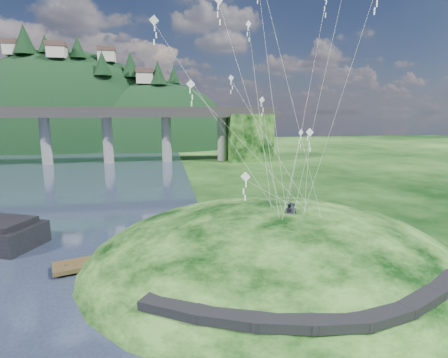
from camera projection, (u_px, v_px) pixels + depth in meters
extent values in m
plane|color=black|center=(189.00, 275.00, 29.32)|extent=(320.00, 320.00, 0.00)
ellipsoid|color=black|center=(273.00, 274.00, 32.87)|extent=(36.00, 32.00, 13.00)
cube|color=black|center=(173.00, 306.00, 20.95)|extent=(4.32, 3.62, 0.71)
cube|color=black|center=(227.00, 316.00, 19.84)|extent=(4.10, 2.97, 0.61)
cube|color=black|center=(284.00, 321.00, 19.37)|extent=(3.85, 2.37, 0.62)
cube|color=black|center=(338.00, 321.00, 19.45)|extent=(3.62, 1.83, 0.66)
cube|color=black|center=(384.00, 314.00, 20.14)|extent=(3.82, 2.27, 0.68)
cube|color=black|center=(419.00, 299.00, 21.54)|extent=(4.11, 2.97, 0.71)
cube|color=black|center=(443.00, 283.00, 23.53)|extent=(4.26, 3.43, 0.66)
cylinder|color=gray|center=(46.00, 140.00, 90.53)|extent=(2.60, 2.60, 13.00)
cylinder|color=gray|center=(108.00, 139.00, 93.11)|extent=(2.60, 2.60, 13.00)
cylinder|color=gray|center=(167.00, 138.00, 95.70)|extent=(2.60, 2.60, 13.00)
cylinder|color=gray|center=(222.00, 138.00, 98.28)|extent=(2.60, 2.60, 13.00)
cube|color=black|center=(248.00, 137.00, 99.53)|extent=(12.00, 11.00, 13.00)
ellipsoid|color=black|center=(72.00, 160.00, 145.75)|extent=(96.00, 68.00, 88.00)
ellipsoid|color=black|center=(157.00, 170.00, 144.59)|extent=(76.00, 56.00, 72.00)
cone|color=black|center=(24.00, 39.00, 124.61)|extent=(8.01, 8.01, 10.54)
cone|color=black|center=(45.00, 43.00, 125.48)|extent=(4.97, 4.97, 6.54)
cone|color=black|center=(77.00, 47.00, 125.66)|extent=(5.83, 5.83, 7.67)
cone|color=black|center=(102.00, 63.00, 123.50)|extent=(6.47, 6.47, 8.51)
cone|color=black|center=(131.00, 65.00, 131.60)|extent=(7.13, 7.13, 9.38)
cone|color=black|center=(158.00, 73.00, 129.11)|extent=(6.56, 6.56, 8.63)
cone|color=black|center=(174.00, 75.00, 135.55)|extent=(4.88, 4.88, 6.42)
cube|color=beige|center=(13.00, 50.00, 127.63)|extent=(6.00, 5.00, 4.00)
cube|color=brown|center=(13.00, 42.00, 127.12)|extent=(6.40, 5.40, 1.60)
cube|color=beige|center=(57.00, 52.00, 123.04)|extent=(6.00, 5.00, 4.00)
cube|color=brown|center=(56.00, 44.00, 122.53)|extent=(6.40, 5.40, 1.60)
cube|color=beige|center=(107.00, 57.00, 131.53)|extent=(6.00, 5.00, 4.00)
cube|color=brown|center=(106.00, 49.00, 131.02)|extent=(6.40, 5.40, 1.60)
cube|color=beige|center=(145.00, 78.00, 129.61)|extent=(6.00, 5.00, 4.00)
cube|color=brown|center=(144.00, 71.00, 129.10)|extent=(6.40, 5.40, 1.60)
cube|color=black|center=(0.00, 223.00, 35.04)|extent=(6.64, 6.17, 0.53)
cube|color=#3E3019|center=(143.00, 253.00, 32.69)|extent=(15.30, 6.81, 0.38)
cylinder|color=#3E3019|center=(67.00, 270.00, 29.82)|extent=(0.33, 0.33, 1.09)
cylinder|color=#3E3019|center=(106.00, 263.00, 31.28)|extent=(0.33, 0.33, 1.09)
cylinder|color=#3E3019|center=(143.00, 256.00, 32.74)|extent=(0.33, 0.33, 1.09)
cylinder|color=#3E3019|center=(176.00, 250.00, 34.20)|extent=(0.33, 0.33, 1.09)
cylinder|color=#3E3019|center=(206.00, 244.00, 35.65)|extent=(0.33, 0.33, 1.09)
imported|color=#23262F|center=(293.00, 202.00, 29.80)|extent=(0.74, 0.52, 1.95)
imported|color=#23262F|center=(289.00, 202.00, 30.02)|extent=(1.14, 1.09, 1.86)
cube|color=white|center=(301.00, 133.00, 40.01)|extent=(0.68, 0.36, 0.74)
cube|color=white|center=(301.00, 137.00, 40.11)|extent=(0.09, 0.07, 0.43)
cube|color=white|center=(301.00, 142.00, 40.21)|extent=(0.09, 0.07, 0.43)
cube|color=white|center=(300.00, 146.00, 40.31)|extent=(0.09, 0.07, 0.43)
cube|color=white|center=(219.00, 0.00, 31.68)|extent=(0.71, 0.60, 0.86)
cube|color=white|center=(219.00, 7.00, 31.80)|extent=(0.12, 0.06, 0.52)
cube|color=white|center=(219.00, 14.00, 31.92)|extent=(0.12, 0.06, 0.52)
cube|color=white|center=(219.00, 22.00, 32.04)|extent=(0.12, 0.06, 0.52)
cube|color=white|center=(231.00, 78.00, 35.98)|extent=(0.46, 0.52, 0.64)
cube|color=white|center=(231.00, 83.00, 36.07)|extent=(0.08, 0.06, 0.38)
cube|color=white|center=(231.00, 87.00, 36.16)|extent=(0.08, 0.06, 0.38)
cube|color=white|center=(231.00, 92.00, 36.25)|extent=(0.08, 0.06, 0.38)
cube|color=white|center=(375.00, 3.00, 22.61)|extent=(0.10, 0.03, 0.43)
cube|color=white|center=(374.00, 12.00, 22.71)|extent=(0.10, 0.03, 0.43)
cube|color=white|center=(326.00, 2.00, 36.69)|extent=(0.11, 0.07, 0.51)
cube|color=white|center=(326.00, 9.00, 36.81)|extent=(0.11, 0.07, 0.51)
cube|color=white|center=(325.00, 15.00, 36.92)|extent=(0.11, 0.07, 0.51)
cube|color=white|center=(262.00, 100.00, 36.48)|extent=(0.67, 0.31, 0.70)
cube|color=white|center=(262.00, 105.00, 36.58)|extent=(0.08, 0.07, 0.41)
cube|color=white|center=(262.00, 110.00, 36.67)|extent=(0.08, 0.07, 0.41)
cube|color=white|center=(262.00, 115.00, 36.77)|extent=(0.08, 0.07, 0.41)
cube|color=white|center=(154.00, 20.00, 31.00)|extent=(0.88, 0.32, 0.85)
cube|color=white|center=(154.00, 28.00, 31.11)|extent=(0.11, 0.07, 0.51)
cube|color=white|center=(154.00, 35.00, 31.23)|extent=(0.11, 0.07, 0.51)
cube|color=white|center=(155.00, 43.00, 31.35)|extent=(0.11, 0.07, 0.51)
cube|color=white|center=(245.00, 177.00, 25.89)|extent=(0.66, 0.46, 0.76)
cube|color=white|center=(245.00, 184.00, 25.99)|extent=(0.10, 0.06, 0.45)
cube|color=white|center=(245.00, 191.00, 26.10)|extent=(0.10, 0.06, 0.45)
cube|color=white|center=(245.00, 198.00, 26.20)|extent=(0.10, 0.06, 0.45)
cube|color=white|center=(310.00, 132.00, 30.05)|extent=(0.49, 0.56, 0.70)
cube|color=white|center=(309.00, 138.00, 30.14)|extent=(0.08, 0.07, 0.41)
cube|color=white|center=(309.00, 144.00, 30.24)|extent=(0.08, 0.07, 0.41)
cube|color=white|center=(309.00, 150.00, 30.33)|extent=(0.08, 0.07, 0.41)
cube|color=white|center=(258.00, 2.00, 34.81)|extent=(0.10, 0.04, 0.42)
cube|color=white|center=(191.00, 84.00, 33.68)|extent=(0.87, 0.19, 0.86)
cube|color=white|center=(191.00, 91.00, 33.79)|extent=(0.11, 0.04, 0.50)
cube|color=white|center=(191.00, 97.00, 33.91)|extent=(0.11, 0.04, 0.50)
cube|color=white|center=(191.00, 104.00, 34.02)|extent=(0.11, 0.04, 0.50)
cube|color=white|center=(249.00, 24.00, 36.87)|extent=(0.50, 0.55, 0.70)
cube|color=white|center=(249.00, 29.00, 36.96)|extent=(0.09, 0.07, 0.41)
cube|color=white|center=(248.00, 34.00, 37.05)|extent=(0.09, 0.07, 0.41)
cube|color=white|center=(248.00, 39.00, 37.15)|extent=(0.09, 0.07, 0.41)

